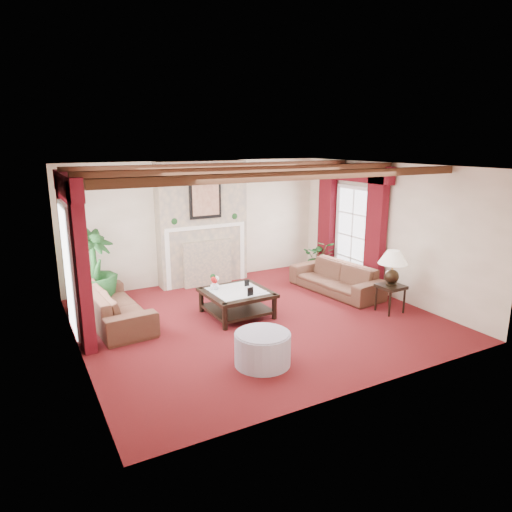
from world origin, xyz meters
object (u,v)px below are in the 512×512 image
coffee_table (237,303)px  ottoman (263,349)px  potted_palm (95,286)px  side_table (390,298)px  sofa_right (336,273)px  sofa_left (114,299)px

coffee_table → ottoman: (-0.52, -1.88, 0.00)m
potted_palm → coffee_table: (2.21, -1.63, -0.21)m
coffee_table → side_table: 2.85m
sofa_right → ottoman: size_ratio=2.68×
sofa_left → sofa_right: bearing=-100.9°
sofa_left → potted_palm: size_ratio=1.27×
sofa_left → potted_palm: bearing=7.0°
sofa_left → ottoman: 3.03m
potted_palm → sofa_right: bearing=-17.2°
sofa_left → sofa_right: sofa_left is taller
side_table → ottoman: size_ratio=0.65×
side_table → ottoman: 3.18m
sofa_right → coffee_table: size_ratio=1.91×
coffee_table → potted_palm: bearing=141.6°
sofa_left → ottoman: size_ratio=2.75×
potted_palm → ottoman: (1.69, -3.51, -0.20)m
potted_palm → ottoman: size_ratio=2.16×
side_table → ottoman: bearing=-167.7°
coffee_table → ottoman: ottoman is taller
potted_palm → ottoman: 3.90m
side_table → sofa_right: bearing=96.6°
sofa_right → ottoman: bearing=-61.6°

